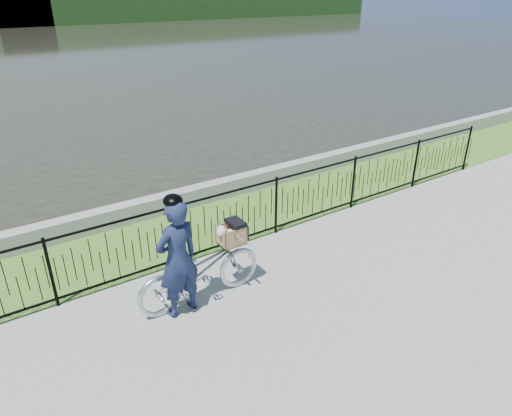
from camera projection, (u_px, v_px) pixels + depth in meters
ground at (284, 291)px, 7.09m from camera, size 120.00×120.00×0.00m
grass_strip at (205, 226)px, 9.02m from camera, size 60.00×2.00×0.01m
quay_wall at (182, 199)px, 9.68m from camera, size 60.00×0.30×0.40m
fence at (230, 219)px, 8.03m from camera, size 14.00×0.06×1.15m
far_building_right at (22, 12)px, 53.04m from camera, size 6.00×3.00×3.20m
bicycle_rig at (201, 269)px, 6.69m from camera, size 1.98×0.69×1.17m
cyclist at (178, 258)px, 6.26m from camera, size 0.71×0.53×1.85m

